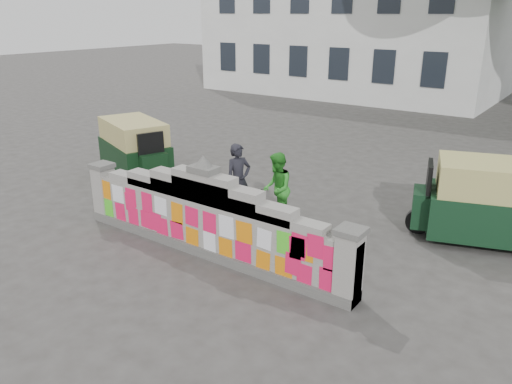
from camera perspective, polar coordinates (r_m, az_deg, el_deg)
ground at (r=9.96m, az=-5.65°, el=-7.01°), size 100.00×100.00×0.00m
parapet_wall at (r=9.64m, az=-5.82°, el=-3.05°), size 6.48×0.44×2.01m
building at (r=31.39m, az=11.92°, el=18.64°), size 16.00×10.00×8.90m
cyclist_bike at (r=11.04m, az=-1.98°, el=-1.45°), size 1.90×1.30×0.95m
cyclist_rider at (r=10.93m, az=-2.00°, el=0.15°), size 0.59×0.69×1.60m
pedestrian at (r=11.02m, az=2.39°, el=0.38°), size 0.94×0.99×1.62m
rickshaw_left at (r=14.79m, az=-13.62°, el=4.99°), size 2.96×2.13×1.60m
rickshaw_right at (r=11.16m, az=25.56°, el=-1.00°), size 3.16×2.17×1.70m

